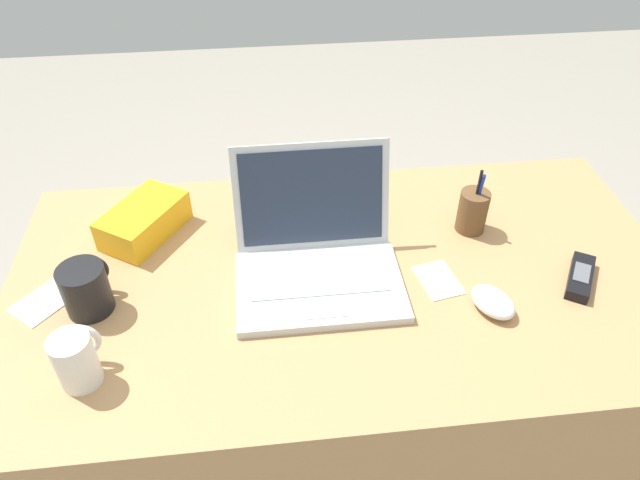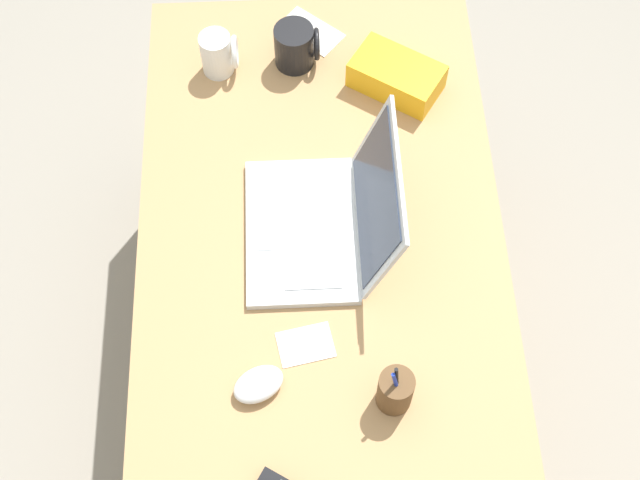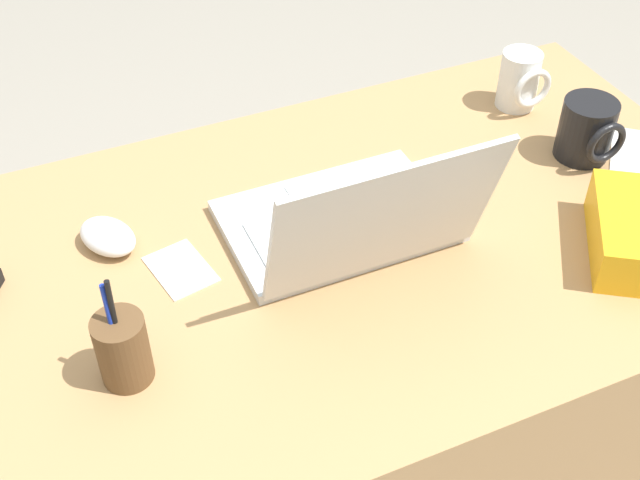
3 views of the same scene
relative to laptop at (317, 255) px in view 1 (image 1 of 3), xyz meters
The scene contains 11 objects.
ground_plane 0.77m from the laptop, 10.17° to the right, with size 6.00×6.00×0.00m, color gray.
desk 0.41m from the laptop, 10.17° to the right, with size 1.41×0.76×0.72m, color tan.
laptop is the anchor object (origin of this frame).
computer_mouse 0.36m from the laptop, 23.32° to the right, with size 0.07×0.10×0.04m, color white.
coffee_mug_white 0.49m from the laptop, 153.27° to the right, with size 0.08×0.08×0.11m.
coffee_mug_tall 0.46m from the laptop, behind, with size 0.09×0.10×0.10m.
cordless_phone 0.54m from the laptop, ahead, with size 0.11×0.14×0.03m.
pen_holder 0.38m from the laptop, 16.60° to the left, with size 0.07×0.07×0.16m.
snack_bag 0.41m from the laptop, 154.64° to the left, with size 0.11×0.20×0.07m, color #F2AD19.
paper_note_near_laptop 0.26m from the laptop, 11.74° to the right, with size 0.07×0.11×0.00m, color white.
paper_note_left 0.54m from the laptop, behind, with size 0.08×0.15×0.00m, color white.
Camera 1 is at (-0.15, -0.90, 1.58)m, focal length 33.50 mm.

